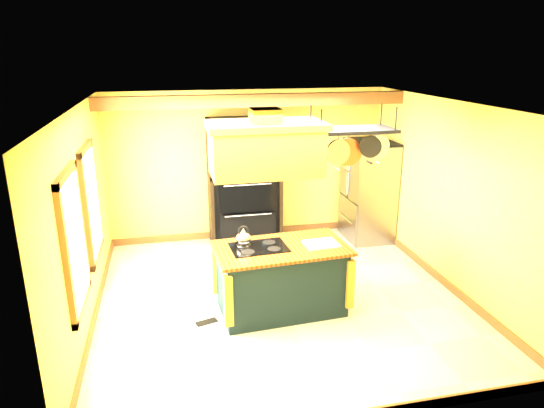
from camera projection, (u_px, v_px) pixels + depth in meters
name	position (u px, v px, depth m)	size (l,w,h in m)	color
floor	(280.00, 298.00, 6.88)	(5.00, 5.00, 0.00)	beige
ceiling	(281.00, 105.00, 6.05)	(5.00, 5.00, 0.00)	white
wall_back	(248.00, 165.00, 8.79)	(5.00, 0.02, 2.70)	#E7C354
wall_front	(348.00, 297.00, 4.14)	(5.00, 0.02, 2.70)	#E7C354
wall_left	(83.00, 221.00, 5.95)	(0.02, 5.00, 2.70)	#E7C354
wall_right	(449.00, 196.00, 6.98)	(0.02, 5.00, 2.70)	#E7C354
ceiling_beam	(256.00, 100.00, 7.67)	(5.00, 0.15, 0.20)	brown
window_near	(74.00, 241.00, 5.20)	(0.06, 1.06, 1.56)	brown
window_far	(92.00, 203.00, 6.50)	(0.06, 1.06, 1.56)	brown
kitchen_island	(281.00, 278.00, 6.43)	(1.79, 1.07, 1.11)	black
range_hood	(266.00, 147.00, 5.84)	(1.41, 0.80, 0.80)	#C78931
pot_rack	(352.00, 138.00, 6.06)	(1.14, 0.53, 0.77)	black
refrigerator	(368.00, 193.00, 8.81)	(0.77, 0.91, 1.78)	gray
hutch	(245.00, 195.00, 8.68)	(1.27, 0.58, 2.25)	black
floor_register	(206.00, 322.00, 6.26)	(0.28, 0.12, 0.01)	black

